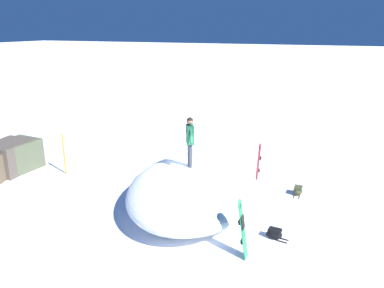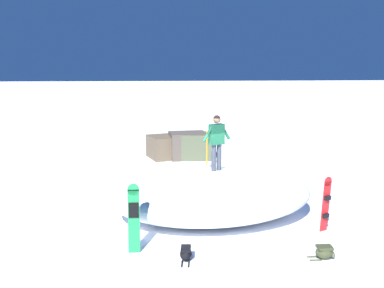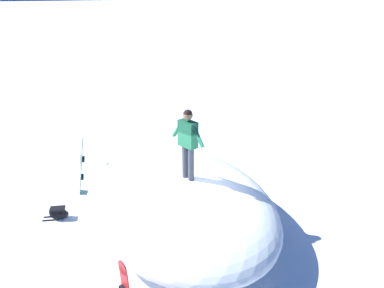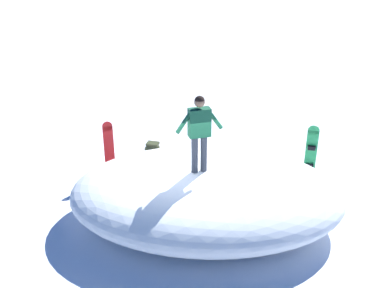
# 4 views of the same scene
# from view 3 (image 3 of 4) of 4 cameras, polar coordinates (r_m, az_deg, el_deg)

# --- Properties ---
(ground) EXTENTS (240.00, 240.00, 0.00)m
(ground) POSITION_cam_3_polar(r_m,az_deg,el_deg) (9.39, 0.12, -13.43)
(ground) COLOR white
(snow_mound) EXTENTS (5.21, 6.69, 1.35)m
(snow_mound) POSITION_cam_3_polar(r_m,az_deg,el_deg) (9.38, -2.03, -8.52)
(snow_mound) COLOR white
(snow_mound) RESTS_ON ground
(snowboarder_standing) EXTENTS (0.56, 0.93, 1.68)m
(snowboarder_standing) POSITION_cam_3_polar(r_m,az_deg,el_deg) (8.53, -0.61, 0.82)
(snowboarder_standing) COLOR #333842
(snowboarder_standing) RESTS_ON snow_mound
(snowboard_secondary_upright) EXTENTS (0.28, 0.29, 1.66)m
(snowboard_secondary_upright) POSITION_cam_3_polar(r_m,az_deg,el_deg) (11.12, -16.14, -3.03)
(snowboard_secondary_upright) COLOR #1E8C47
(snowboard_secondary_upright) RESTS_ON ground
(backpack_far) EXTENTS (0.66, 0.33, 0.32)m
(backpack_far) POSITION_cam_3_polar(r_m,az_deg,el_deg) (10.44, -19.31, -9.69)
(backpack_far) COLOR black
(backpack_far) RESTS_ON ground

